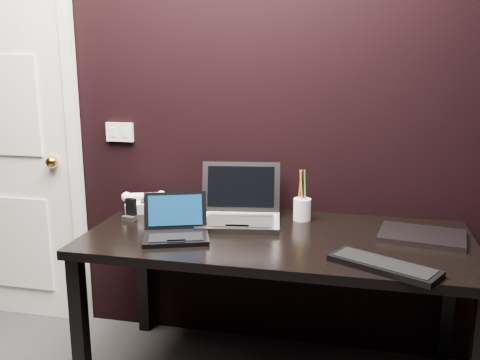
% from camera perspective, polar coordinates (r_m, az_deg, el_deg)
% --- Properties ---
extents(wall_back, '(4.00, 0.00, 4.00)m').
position_cam_1_polar(wall_back, '(2.73, -0.79, 8.51)').
color(wall_back, black).
rests_on(wall_back, ground).
extents(door, '(0.99, 0.10, 2.14)m').
position_cam_1_polar(door, '(3.32, -24.19, 3.76)').
color(door, white).
rests_on(door, ground).
extents(wall_switch, '(0.15, 0.02, 0.10)m').
position_cam_1_polar(wall_switch, '(2.94, -12.70, 5.01)').
color(wall_switch, silver).
rests_on(wall_switch, wall_back).
extents(desk, '(1.70, 0.80, 0.74)m').
position_cam_1_polar(desk, '(2.42, 3.97, -7.61)').
color(desk, black).
rests_on(desk, ground).
extents(netbook, '(0.35, 0.33, 0.18)m').
position_cam_1_polar(netbook, '(2.36, -6.86, -5.27)').
color(netbook, black).
rests_on(netbook, desk).
extents(silver_laptop, '(0.43, 0.40, 0.27)m').
position_cam_1_polar(silver_laptop, '(2.55, -0.09, -3.45)').
color(silver_laptop, gray).
rests_on(silver_laptop, desk).
extents(ext_keyboard, '(0.43, 0.32, 0.03)m').
position_cam_1_polar(ext_keyboard, '(2.10, 15.09, -8.80)').
color(ext_keyboard, black).
rests_on(ext_keyboard, desk).
extents(closed_laptop, '(0.39, 0.31, 0.02)m').
position_cam_1_polar(closed_laptop, '(2.47, 18.84, -5.68)').
color(closed_laptop, gray).
rests_on(closed_laptop, desk).
extents(desk_phone, '(0.24, 0.23, 0.11)m').
position_cam_1_polar(desk_phone, '(2.79, -10.17, -2.40)').
color(desk_phone, silver).
rests_on(desk_phone, desk).
extents(mobile_phone, '(0.07, 0.06, 0.11)m').
position_cam_1_polar(mobile_phone, '(2.65, -11.59, -3.35)').
color(mobile_phone, black).
rests_on(mobile_phone, desk).
extents(pen_cup, '(0.09, 0.09, 0.25)m').
position_cam_1_polar(pen_cup, '(2.61, 6.64, -3.02)').
color(pen_cup, silver).
rests_on(pen_cup, desk).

